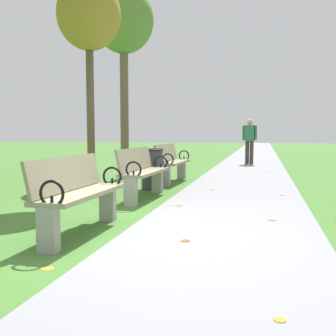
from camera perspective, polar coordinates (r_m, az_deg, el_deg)
ground_plane at (r=4.68m, az=-6.78°, el=-9.51°), size 80.00×80.00×0.00m
paved_walkway at (r=22.29m, az=12.19°, el=2.01°), size 2.27×44.00×0.02m
park_bench_1 at (r=4.75m, az=-12.68°, el=-3.41°), size 0.50×1.61×0.90m
park_bench_2 at (r=7.12m, az=-3.65°, el=-0.49°), size 0.53×1.62×0.90m
park_bench_3 at (r=9.40m, az=0.55°, el=0.89°), size 0.53×1.62×0.90m
tree_2 at (r=7.77m, az=-11.18°, el=20.18°), size 1.14×1.14×3.90m
tree_3 at (r=10.66m, az=-6.33°, el=19.76°), size 1.50×1.50×4.79m
pedestrian_walking at (r=14.86m, az=11.52°, el=4.06°), size 0.52×0.28×1.62m
trash_bin at (r=8.27m, az=-2.28°, el=-0.12°), size 0.48×0.48×0.84m
scattered_leaves at (r=6.36m, az=0.17°, el=-5.43°), size 4.37×9.62×0.02m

